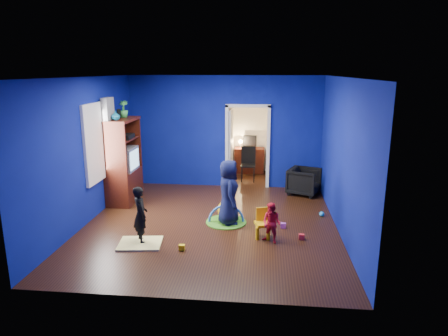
# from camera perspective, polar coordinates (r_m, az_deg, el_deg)

# --- Properties ---
(floor) EXTENTS (5.00, 5.50, 0.01)m
(floor) POSITION_cam_1_polar(r_m,az_deg,el_deg) (8.16, -1.87, -7.95)
(floor) COLOR black
(floor) RESTS_ON ground
(ceiling) EXTENTS (5.00, 5.50, 0.01)m
(ceiling) POSITION_cam_1_polar(r_m,az_deg,el_deg) (7.58, -2.05, 12.85)
(ceiling) COLOR white
(ceiling) RESTS_ON wall_back
(wall_back) EXTENTS (5.00, 0.02, 2.90)m
(wall_back) POSITION_cam_1_polar(r_m,az_deg,el_deg) (10.43, 0.09, 5.14)
(wall_back) COLOR navy
(wall_back) RESTS_ON floor
(wall_front) EXTENTS (5.00, 0.02, 2.90)m
(wall_front) POSITION_cam_1_polar(r_m,az_deg,el_deg) (5.12, -6.12, -4.23)
(wall_front) COLOR navy
(wall_front) RESTS_ON floor
(wall_left) EXTENTS (0.02, 5.50, 2.90)m
(wall_left) POSITION_cam_1_polar(r_m,az_deg,el_deg) (8.45, -19.02, 2.30)
(wall_left) COLOR navy
(wall_left) RESTS_ON floor
(wall_right) EXTENTS (0.02, 5.50, 2.90)m
(wall_right) POSITION_cam_1_polar(r_m,az_deg,el_deg) (7.81, 16.54, 1.59)
(wall_right) COLOR navy
(wall_right) RESTS_ON floor
(alcove) EXTENTS (1.00, 1.75, 2.50)m
(alcove) POSITION_cam_1_polar(r_m,az_deg,el_deg) (11.28, 3.58, 4.75)
(alcove) COLOR silver
(alcove) RESTS_ON floor
(armchair) EXTENTS (0.94, 0.92, 0.66)m
(armchair) POSITION_cam_1_polar(r_m,az_deg,el_deg) (10.13, 11.35, -1.88)
(armchair) COLOR black
(armchair) RESTS_ON floor
(child_black) EXTENTS (0.41, 0.46, 1.04)m
(child_black) POSITION_cam_1_polar(r_m,az_deg,el_deg) (7.30, -11.84, -6.55)
(child_black) COLOR black
(child_black) RESTS_ON floor
(child_navy) EXTENTS (0.55, 0.72, 1.32)m
(child_navy) POSITION_cam_1_polar(r_m,az_deg,el_deg) (7.95, 0.65, -3.51)
(child_navy) COLOR #0F1A3A
(child_navy) RESTS_ON floor
(toddler_red) EXTENTS (0.45, 0.42, 0.74)m
(toddler_red) POSITION_cam_1_polar(r_m,az_deg,el_deg) (7.24, 6.81, -7.82)
(toddler_red) COLOR #B21324
(toddler_red) RESTS_ON floor
(vase) EXTENTS (0.24, 0.24, 0.20)m
(vase) POSITION_cam_1_polar(r_m,az_deg,el_deg) (9.09, -15.25, 7.25)
(vase) COLOR #0D546B
(vase) RESTS_ON tv_armoire
(potted_plant) EXTENTS (0.24, 0.24, 0.39)m
(potted_plant) POSITION_cam_1_polar(r_m,az_deg,el_deg) (9.57, -14.18, 8.17)
(potted_plant) COLOR green
(potted_plant) RESTS_ON tv_armoire
(tv_armoire) EXTENTS (0.58, 1.14, 1.96)m
(tv_armoire) POSITION_cam_1_polar(r_m,az_deg,el_deg) (9.54, -14.21, 1.01)
(tv_armoire) COLOR #391509
(tv_armoire) RESTS_ON floor
(crt_tv) EXTENTS (0.46, 0.70, 0.54)m
(crt_tv) POSITION_cam_1_polar(r_m,az_deg,el_deg) (9.52, -14.00, 1.24)
(crt_tv) COLOR silver
(crt_tv) RESTS_ON tv_armoire
(yellow_blanket) EXTENTS (0.82, 0.69, 0.03)m
(yellow_blanket) POSITION_cam_1_polar(r_m,az_deg,el_deg) (7.41, -11.88, -10.50)
(yellow_blanket) COLOR #F2E07A
(yellow_blanket) RESTS_ON floor
(hopper_ball) EXTENTS (0.41, 0.41, 0.41)m
(hopper_ball) POSITION_cam_1_polar(r_m,az_deg,el_deg) (8.34, 0.45, -5.97)
(hopper_ball) COLOR yellow
(hopper_ball) RESTS_ON floor
(kid_chair) EXTENTS (0.35, 0.35, 0.50)m
(kid_chair) POSITION_cam_1_polar(r_m,az_deg,el_deg) (7.47, 5.60, -8.09)
(kid_chair) COLOR yellow
(kid_chair) RESTS_ON floor
(play_mat) EXTENTS (0.82, 0.82, 0.02)m
(play_mat) POSITION_cam_1_polar(r_m,az_deg,el_deg) (8.22, 0.31, -7.72)
(play_mat) COLOR #3C9020
(play_mat) RESTS_ON floor
(toy_arch) EXTENTS (0.74, 0.12, 0.74)m
(toy_arch) POSITION_cam_1_polar(r_m,az_deg,el_deg) (8.21, 0.31, -7.66)
(toy_arch) COLOR #3F8CD8
(toy_arch) RESTS_ON floor
(window_left) EXTENTS (0.03, 0.95, 1.55)m
(window_left) POSITION_cam_1_polar(r_m,az_deg,el_deg) (8.74, -18.03, 3.41)
(window_left) COLOR white
(window_left) RESTS_ON wall_left
(curtain) EXTENTS (0.14, 0.42, 2.40)m
(curtain) POSITION_cam_1_polar(r_m,az_deg,el_deg) (9.25, -15.89, 2.21)
(curtain) COLOR slate
(curtain) RESTS_ON floor
(doorway) EXTENTS (1.16, 0.10, 2.10)m
(doorway) POSITION_cam_1_polar(r_m,az_deg,el_deg) (10.46, 3.37, 2.91)
(doorway) COLOR white
(doorway) RESTS_ON floor
(study_desk) EXTENTS (0.88, 0.44, 0.75)m
(study_desk) POSITION_cam_1_polar(r_m,az_deg,el_deg) (12.07, 3.65, 1.12)
(study_desk) COLOR #3D140A
(study_desk) RESTS_ON floor
(desk_monitor) EXTENTS (0.40, 0.05, 0.32)m
(desk_monitor) POSITION_cam_1_polar(r_m,az_deg,el_deg) (12.08, 3.71, 3.91)
(desk_monitor) COLOR black
(desk_monitor) RESTS_ON study_desk
(desk_lamp) EXTENTS (0.14, 0.14, 0.14)m
(desk_lamp) POSITION_cam_1_polar(r_m,az_deg,el_deg) (12.04, 2.37, 3.79)
(desk_lamp) COLOR #FFD88C
(desk_lamp) RESTS_ON study_desk
(folding_chair) EXTENTS (0.40, 0.40, 0.92)m
(folding_chair) POSITION_cam_1_polar(r_m,az_deg,el_deg) (11.12, 3.45, 0.46)
(folding_chair) COLOR black
(folding_chair) RESTS_ON floor
(book_shelf) EXTENTS (0.88, 0.24, 0.04)m
(book_shelf) POSITION_cam_1_polar(r_m,az_deg,el_deg) (11.93, 3.79, 8.97)
(book_shelf) COLOR white
(book_shelf) RESTS_ON study_desk
(toy_0) EXTENTS (0.10, 0.08, 0.10)m
(toy_0) POSITION_cam_1_polar(r_m,az_deg,el_deg) (7.57, 11.02, -9.62)
(toy_0) COLOR red
(toy_0) RESTS_ON floor
(toy_1) EXTENTS (0.11, 0.11, 0.11)m
(toy_1) POSITION_cam_1_polar(r_m,az_deg,el_deg) (8.78, 13.80, -6.38)
(toy_1) COLOR #2699D9
(toy_1) RESTS_ON floor
(toy_2) EXTENTS (0.10, 0.08, 0.10)m
(toy_2) POSITION_cam_1_polar(r_m,az_deg,el_deg) (7.06, -6.04, -11.23)
(toy_2) COLOR yellow
(toy_2) RESTS_ON floor
(toy_3) EXTENTS (0.11, 0.11, 0.11)m
(toy_3) POSITION_cam_1_polar(r_m,az_deg,el_deg) (8.76, 6.80, -6.12)
(toy_3) COLOR green
(toy_3) RESTS_ON floor
(toy_4) EXTENTS (0.10, 0.08, 0.10)m
(toy_4) POSITION_cam_1_polar(r_m,az_deg,el_deg) (8.02, 8.46, -8.13)
(toy_4) COLOR #CF4DC1
(toy_4) RESTS_ON floor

